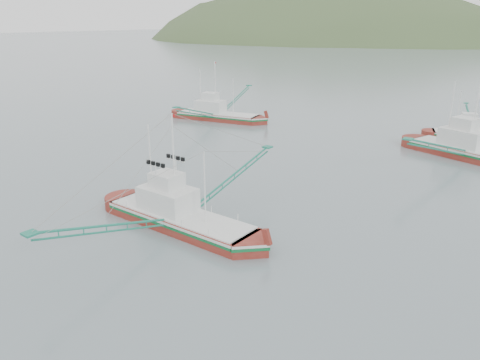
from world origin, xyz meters
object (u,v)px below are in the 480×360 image
Objects in this scene: main_boat at (178,210)px; bg_boat_far at (476,127)px; bg_boat_left at (217,109)px; bg_boat_right at (474,142)px.

bg_boat_far is at bearing 75.17° from main_boat.
main_boat is at bearing -126.60° from bg_boat_far.
bg_boat_left is (-39.64, -13.00, 0.18)m from bg_boat_far.
bg_boat_right is 11.94m from bg_boat_far.
bg_boat_right is (15.11, 37.88, 0.69)m from main_boat.
bg_boat_far is (-2.23, 11.72, -0.45)m from bg_boat_right.
main_boat is at bearing -66.62° from bg_boat_left.
bg_boat_far is (12.88, 49.60, 0.24)m from main_boat.
bg_boat_far is 41.72m from bg_boat_left.
bg_boat_right reaches higher than main_boat.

